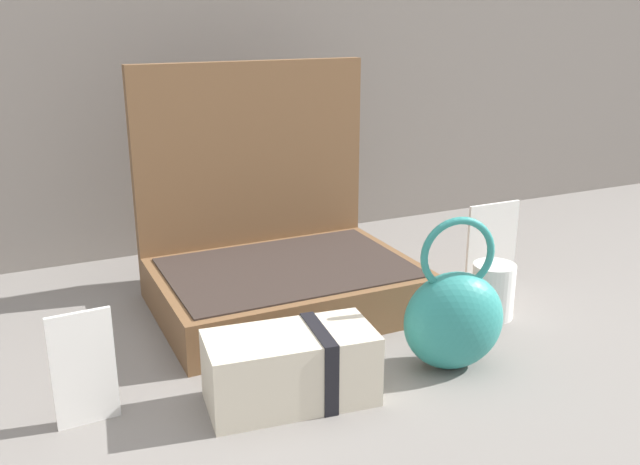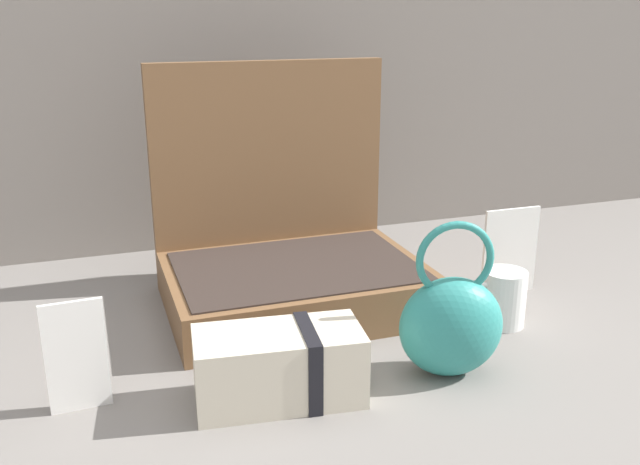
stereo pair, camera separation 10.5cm
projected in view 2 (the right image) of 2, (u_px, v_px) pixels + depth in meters
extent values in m
plane|color=slate|center=(311.00, 342.00, 1.13)|extent=(6.00, 6.00, 0.00)
cube|color=brown|center=(297.00, 288.00, 1.24)|extent=(0.46, 0.32, 0.08)
cube|color=#332823|center=(296.00, 266.00, 1.23)|extent=(0.42, 0.29, 0.00)
cube|color=brown|center=(269.00, 173.00, 1.34)|extent=(0.46, 0.02, 0.43)
ellipsoid|color=teal|center=(451.00, 327.00, 1.01)|extent=(0.17, 0.13, 0.15)
torus|color=teal|center=(455.00, 260.00, 0.98)|extent=(0.11, 0.04, 0.11)
cube|color=beige|center=(279.00, 366.00, 0.95)|extent=(0.24, 0.14, 0.10)
cube|color=black|center=(308.00, 363.00, 0.96)|extent=(0.03, 0.11, 0.11)
cylinder|color=white|center=(504.00, 298.00, 1.18)|extent=(0.07, 0.07, 0.10)
torus|color=white|center=(482.00, 301.00, 1.17)|extent=(0.07, 0.01, 0.07)
cube|color=white|center=(76.00, 357.00, 0.92)|extent=(0.08, 0.01, 0.16)
cube|color=white|center=(510.00, 251.00, 1.31)|extent=(0.11, 0.01, 0.17)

